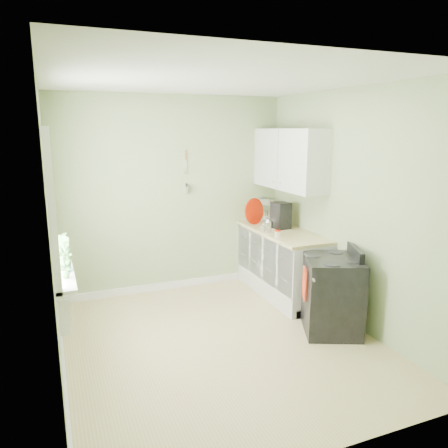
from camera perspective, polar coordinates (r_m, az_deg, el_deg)
name	(u,v)px	position (r m, az deg, el deg)	size (l,w,h in m)	color
floor	(221,344)	(4.86, -0.45, -15.35)	(3.20, 3.60, 0.02)	tan
ceiling	(220,79)	(4.33, -0.51, 18.47)	(3.20, 3.60, 0.02)	white
wall_back	(172,195)	(6.09, -6.78, 3.78)	(3.20, 0.02, 2.70)	#95A873
wall_left	(49,234)	(4.10, -21.89, -1.22)	(0.02, 3.60, 2.70)	#95A873
wall_right	(351,209)	(5.20, 16.27, 1.90)	(0.02, 3.60, 2.70)	#95A873
base_cabinets	(282,264)	(6.05, 7.55, -5.20)	(0.60, 1.60, 0.87)	white
countertop	(282,232)	(5.93, 7.59, -1.01)	(0.64, 1.60, 0.04)	#D9C884
upper_cabinets	(289,159)	(5.93, 8.52, 8.37)	(0.35, 1.40, 0.80)	white
window	(50,206)	(4.36, -21.79, 2.23)	(0.06, 1.14, 1.44)	white
window_sill	(64,274)	(4.51, -20.18, -6.09)	(0.18, 1.14, 0.04)	white
radiator	(64,308)	(4.58, -20.23, -10.24)	(0.12, 0.50, 0.35)	white
wall_utensils	(186,179)	(6.09, -4.93, 5.86)	(0.02, 0.14, 0.58)	#D9C884
stove	(332,294)	(5.11, 13.94, -8.86)	(0.86, 0.88, 0.97)	black
stand_mixer	(264,210)	(6.58, 5.31, 1.90)	(0.27, 0.33, 0.36)	#B2B2B7
kettle	(268,226)	(5.78, 5.72, -0.21)	(0.18, 0.10, 0.18)	silver
coffee_maker	(281,216)	(6.00, 7.42, 1.03)	(0.23, 0.25, 0.36)	black
red_tray	(254,211)	(6.22, 3.98, 1.67)	(0.38, 0.38, 0.02)	red
jar	(277,233)	(5.55, 7.00, -1.23)	(0.08, 0.08, 0.09)	beige
plant_a	(65,263)	(4.27, -20.10, -4.82)	(0.15, 0.10, 0.29)	#37632B
plant_b	(63,253)	(4.55, -20.27, -3.56)	(0.18, 0.15, 0.33)	#37632B
plant_c	(62,247)	(4.81, -20.39, -2.84)	(0.17, 0.17, 0.31)	#37632B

